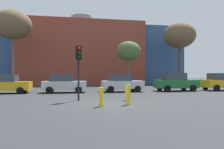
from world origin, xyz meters
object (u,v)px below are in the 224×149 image
Objects in this scene: parked_car_0 at (7,84)px; bollard_yellow_1 at (127,93)px; parked_car_2 at (122,83)px; bare_tree_1 at (13,25)px; parked_car_4 at (222,82)px; parked_car_3 at (175,82)px; bollard_yellow_2 at (128,95)px; bare_tree_2 at (179,36)px; bollard_yellow_0 at (101,97)px; bare_tree_0 at (128,51)px; traffic_light_island at (79,60)px; parked_car_1 at (64,83)px.

parked_car_0 is 11.62m from bollard_yellow_1.
bare_tree_1 reaches higher than parked_car_2.
parked_car_4 reaches higher than parked_car_2.
parked_car_3 is 11.39m from bollard_yellow_2.
parked_car_2 is at bearing -35.82° from bare_tree_1.
bare_tree_2 is 8.84× the size of bollard_yellow_2.
parked_car_4 is 4.29× the size of bollard_yellow_0.
bare_tree_0 is 9.34m from bare_tree_2.
parked_car_0 is at bearing 180.00° from parked_car_4.
bare_tree_2 is (5.66, 9.77, 6.82)m from parked_car_3.
parked_car_3 is 1.22× the size of traffic_light_island.
bare_tree_1 is 11.09× the size of bollard_yellow_1.
bare_tree_1 is (-12.62, 9.11, 7.35)m from parked_car_2.
bare_tree_0 is at bearing 43.09° from parked_car_1.
bare_tree_2 reaches higher than parked_car_4.
bare_tree_0 reaches higher than parked_car_1.
bare_tree_0 reaches higher than bollard_yellow_1.
bare_tree_2 is at bearing 40.75° from parked_car_2.
bollard_yellow_0 is at bearing -133.85° from parked_car_3.
bollard_yellow_2 is (2.69, -2.34, -2.05)m from traffic_light_island.
parked_car_0 is 0.40× the size of bare_tree_2.
parked_car_3 is at bearing 50.35° from bollard_yellow_2.
parked_car_3 is at bearing 0.00° from parked_car_2.
parked_car_0 reaches higher than bollard_yellow_2.
parked_car_1 is at bearing 122.37° from bollard_yellow_1.
bollard_yellow_2 is (1.57, 0.43, 0.05)m from bollard_yellow_0.
parked_car_0 is 0.92× the size of parked_car_4.
parked_car_0 is at bearing -77.14° from bare_tree_1.
bollard_yellow_2 is (-0.40, -1.88, 0.09)m from bollard_yellow_1.
parked_car_4 is 0.44× the size of bare_tree_2.
parked_car_3 is at bearing 0.00° from parked_car_1.
bare_tree_0 is 15.73m from bare_tree_1.
traffic_light_island is 3.65m from bollard_yellow_0.
bare_tree_1 reaches higher than bollard_yellow_0.
parked_car_3 is 0.42× the size of bare_tree_1.
parked_car_1 reaches higher than bollard_yellow_0.
parked_car_1 is 16.60m from parked_car_4.
parked_car_0 is at bearing 180.00° from parked_car_1.
bare_tree_0 is (-2.99, 7.70, 3.97)m from parked_car_3.
parked_car_2 is 17.22m from bare_tree_1.
traffic_light_island is (-15.32, -6.42, 1.68)m from parked_car_4.
parked_car_1 is 0.41× the size of bare_tree_2.
bollard_yellow_1 is (-1.19, -6.88, -0.41)m from parked_car_2.
traffic_light_island is (1.28, -6.42, 1.74)m from parked_car_1.
bollard_yellow_2 is (-7.26, -8.76, -0.38)m from parked_car_3.
bare_tree_0 is 17.56m from bollard_yellow_2.
parked_car_2 is at bearing -139.25° from bare_tree_2.
bare_tree_0 reaches higher than parked_car_2.
bollard_yellow_0 is (-14.49, -18.96, -7.25)m from bare_tree_2.
bollard_yellow_1 is at bearing -36.33° from parked_car_0.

